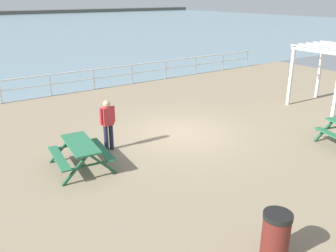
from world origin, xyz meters
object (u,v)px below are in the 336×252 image
(picnic_table_near_left, at_px, (81,149))
(visitor, at_px, (108,122))
(lattice_pergola, at_px, (330,62))
(litter_bin, at_px, (276,235))

(picnic_table_near_left, bearing_deg, visitor, -52.96)
(visitor, bearing_deg, lattice_pergola, -97.91)
(picnic_table_near_left, height_order, lattice_pergola, lattice_pergola)
(picnic_table_near_left, relative_size, lattice_pergola, 0.72)
(picnic_table_near_left, xyz_separation_m, visitor, (1.22, 0.73, 0.36))
(visitor, xyz_separation_m, litter_bin, (0.38, -6.35, -0.47))
(picnic_table_near_left, distance_m, litter_bin, 5.84)
(visitor, distance_m, lattice_pergola, 10.17)
(picnic_table_near_left, relative_size, visitor, 1.17)
(picnic_table_near_left, xyz_separation_m, litter_bin, (1.60, -5.61, -0.10))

